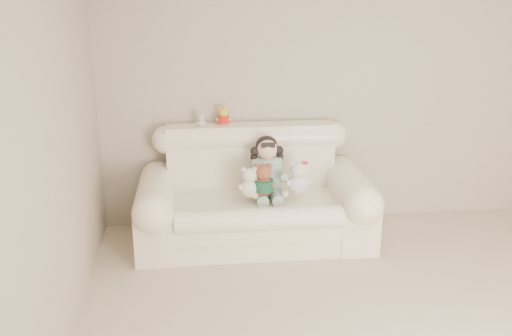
{
  "coord_description": "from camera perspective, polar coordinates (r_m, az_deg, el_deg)",
  "views": [
    {
      "loc": [
        -1.35,
        -2.82,
        2.33
      ],
      "look_at": [
        -0.84,
        1.9,
        0.75
      ],
      "focal_mm": 40.45,
      "sensor_mm": 36.0,
      "label": 1
    }
  ],
  "objects": [
    {
      "name": "wall_back",
      "position": [
        5.58,
        7.99,
        7.61
      ],
      "size": [
        4.5,
        0.0,
        4.5
      ],
      "primitive_type": "plane",
      "rotation": [
        1.57,
        0.0,
        0.0
      ],
      "color": "#BBAA94",
      "rests_on": "ground"
    },
    {
      "name": "white_cat",
      "position": [
        5.07,
        4.18,
        -0.61
      ],
      "size": [
        0.25,
        0.2,
        0.36
      ],
      "primitive_type": null,
      "rotation": [
        0.0,
        0.0,
        0.12
      ],
      "color": "white",
      "rests_on": "sofa"
    },
    {
      "name": "cream_teddy",
      "position": [
        4.99,
        -0.67,
        -1.13
      ],
      "size": [
        0.22,
        0.18,
        0.32
      ],
      "primitive_type": null,
      "rotation": [
        0.0,
        0.0,
        0.12
      ],
      "color": "white",
      "rests_on": "sofa"
    },
    {
      "name": "brown_teddy",
      "position": [
        5.01,
        0.72,
        -0.86
      ],
      "size": [
        0.24,
        0.19,
        0.35
      ],
      "primitive_type": null,
      "rotation": [
        0.0,
        0.0,
        0.09
      ],
      "color": "brown",
      "rests_on": "sofa"
    },
    {
      "name": "wall_left",
      "position": [
        3.14,
        -22.52,
        -2.18
      ],
      "size": [
        0.0,
        5.0,
        5.0
      ],
      "primitive_type": "plane",
      "rotation": [
        1.57,
        0.0,
        1.57
      ],
      "color": "#BBAA94",
      "rests_on": "ground"
    },
    {
      "name": "sofa",
      "position": [
        5.17,
        -0.12,
        -2.12
      ],
      "size": [
        2.1,
        0.95,
        1.03
      ],
      "primitive_type": null,
      "color": "#FFEBCD",
      "rests_on": "floor"
    },
    {
      "name": "seated_child",
      "position": [
        5.2,
        1.09,
        0.18
      ],
      "size": [
        0.39,
        0.46,
        0.57
      ],
      "primitive_type": null,
      "rotation": [
        0.0,
        0.0,
        -0.13
      ],
      "color": "#337858",
      "rests_on": "sofa"
    },
    {
      "name": "grey_mini_plush",
      "position": [
        5.31,
        -5.48,
        4.82
      ],
      "size": [
        0.12,
        0.11,
        0.16
      ],
      "primitive_type": null,
      "rotation": [
        0.0,
        0.0,
        -0.4
      ],
      "color": "silver",
      "rests_on": "sofa"
    },
    {
      "name": "yellow_mini_bear",
      "position": [
        5.35,
        -3.25,
        5.31
      ],
      "size": [
        0.15,
        0.13,
        0.22
      ],
      "primitive_type": null,
      "rotation": [
        0.0,
        0.0,
        -0.16
      ],
      "color": "yellow",
      "rests_on": "sofa"
    }
  ]
}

